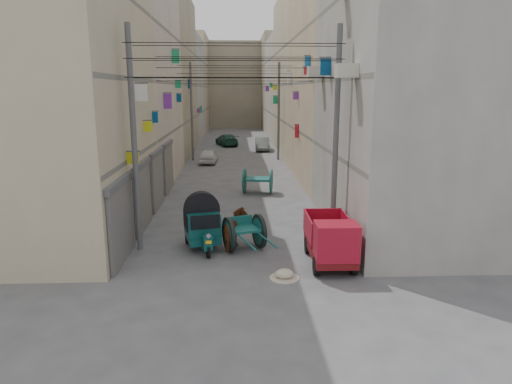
{
  "coord_description": "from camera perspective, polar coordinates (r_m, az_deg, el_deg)",
  "views": [
    {
      "loc": [
        -0.01,
        -10.29,
        5.79
      ],
      "look_at": [
        0.74,
        6.5,
        2.02
      ],
      "focal_mm": 32.0,
      "sensor_mm": 36.0,
      "label": 1
    }
  ],
  "objects": [
    {
      "name": "shutters_left",
      "position": [
        21.46,
        -13.0,
        0.78
      ],
      "size": [
        0.18,
        14.4,
        2.88
      ],
      "color": "#4A4A4F",
      "rests_on": "ground"
    },
    {
      "name": "distant_car_white",
      "position": [
        37.04,
        -5.94,
        4.48
      ],
      "size": [
        1.49,
        3.37,
        1.13
      ],
      "primitive_type": "imported",
      "rotation": [
        0.0,
        0.0,
        3.09
      ],
      "color": "white",
      "rests_on": "ground"
    },
    {
      "name": "utility_poles",
      "position": [
        27.34,
        -2.57,
        8.89
      ],
      "size": [
        7.4,
        22.2,
        8.0
      ],
      "color": "#4F5052",
      "rests_on": "ground"
    },
    {
      "name": "horse",
      "position": [
        16.96,
        -2.57,
        -4.76
      ],
      "size": [
        1.01,
        1.79,
        1.43
      ],
      "primitive_type": "imported",
      "rotation": [
        0.0,
        0.0,
        3.0
      ],
      "color": "brown",
      "rests_on": "ground"
    },
    {
      "name": "signboards",
      "position": [
        32.03,
        -2.59,
        8.42
      ],
      "size": [
        8.22,
        40.52,
        5.67
      ],
      "color": "#CED617",
      "rests_on": "ground"
    },
    {
      "name": "ground",
      "position": [
        11.8,
        -2.27,
        -16.73
      ],
      "size": [
        140.0,
        140.0,
        0.0
      ],
      "primitive_type": "plane",
      "color": "#4B4B4E",
      "rests_on": "ground"
    },
    {
      "name": "ac_units",
      "position": [
        18.4,
        9.37,
        17.62
      ],
      "size": [
        0.7,
        6.55,
        3.35
      ],
      "color": "#B7B4A4",
      "rests_on": "ground"
    },
    {
      "name": "mini_truck",
      "position": [
        15.35,
        9.43,
        -6.38
      ],
      "size": [
        1.43,
        3.09,
        1.73
      ],
      "rotation": [
        0.0,
        0.0,
        -0.02
      ],
      "color": "black",
      "rests_on": "ground"
    },
    {
      "name": "tonga_cart",
      "position": [
        16.85,
        -1.49,
        -5.05
      ],
      "size": [
        1.92,
        3.03,
        1.28
      ],
      "rotation": [
        0.0,
        0.0,
        0.33
      ],
      "color": "black",
      "rests_on": "ground"
    },
    {
      "name": "second_cart",
      "position": [
        25.94,
        0.23,
        1.47
      ],
      "size": [
        1.83,
        1.68,
        1.42
      ],
      "rotation": [
        0.0,
        0.0,
        -0.17
      ],
      "color": "#12514D",
      "rests_on": "ground"
    },
    {
      "name": "distant_car_green",
      "position": [
        48.76,
        -3.68,
        6.53
      ],
      "size": [
        2.77,
        4.51,
        1.22
      ],
      "primitive_type": "imported",
      "rotation": [
        0.0,
        0.0,
        3.41
      ],
      "color": "#1A4C3E",
      "rests_on": "ground"
    },
    {
      "name": "building_row_right",
      "position": [
        45.13,
        7.86,
        13.39
      ],
      "size": [
        8.0,
        62.0,
        14.0
      ],
      "color": "#A09C96",
      "rests_on": "ground"
    },
    {
      "name": "overhead_cables",
      "position": [
        24.7,
        -2.63,
        14.91
      ],
      "size": [
        7.4,
        22.52,
        1.12
      ],
      "color": "black",
      "rests_on": "ground"
    },
    {
      "name": "feed_sack",
      "position": [
        14.57,
        3.58,
        -10.15
      ],
      "size": [
        0.59,
        0.47,
        0.29
      ],
      "primitive_type": "ellipsoid",
      "color": "beige",
      "rests_on": "ground"
    },
    {
      "name": "building_row_left",
      "position": [
        45.13,
        -13.12,
        13.19
      ],
      "size": [
        8.0,
        62.0,
        14.0
      ],
      "color": "tan",
      "rests_on": "ground"
    },
    {
      "name": "end_cap_building",
      "position": [
        76.29,
        -2.64,
        13.18
      ],
      "size": [
        22.0,
        10.0,
        13.0
      ],
      "primitive_type": "cube",
      "color": "gray",
      "rests_on": "ground"
    },
    {
      "name": "distant_car_grey",
      "position": [
        44.77,
        0.77,
        6.03
      ],
      "size": [
        1.39,
        3.83,
        1.26
      ],
      "primitive_type": "imported",
      "rotation": [
        0.0,
        0.0,
        -0.02
      ],
      "color": "slate",
      "rests_on": "ground"
    },
    {
      "name": "auto_rickshaw",
      "position": [
        17.12,
        -6.75,
        -3.83
      ],
      "size": [
        1.66,
        2.39,
        1.63
      ],
      "rotation": [
        0.0,
        0.0,
        0.23
      ],
      "color": "black",
      "rests_on": "ground"
    }
  ]
}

